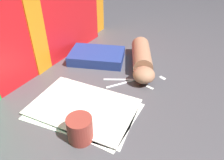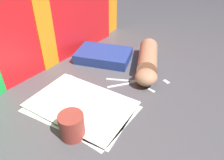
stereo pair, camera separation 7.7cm
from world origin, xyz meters
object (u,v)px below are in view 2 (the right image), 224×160
paper_stack (81,105)px  scissors (139,81)px  book_closed (104,55)px  mug (72,126)px  hand_forearm (147,62)px

paper_stack → scissors: size_ratio=1.95×
book_closed → scissors: bearing=-106.8°
paper_stack → mug: mug is taller
scissors → mug: mug is taller
paper_stack → hand_forearm: bearing=-13.5°
book_closed → mug: size_ratio=3.57×
scissors → mug: 0.35m
scissors → mug: size_ratio=2.42×
book_closed → hand_forearm: hand_forearm is taller
book_closed → hand_forearm: 0.21m
book_closed → scissors: book_closed is taller
paper_stack → book_closed: bearing=22.1°
hand_forearm → mug: size_ratio=4.07×
scissors → hand_forearm: bearing=8.7°
hand_forearm → book_closed: bearing=98.5°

